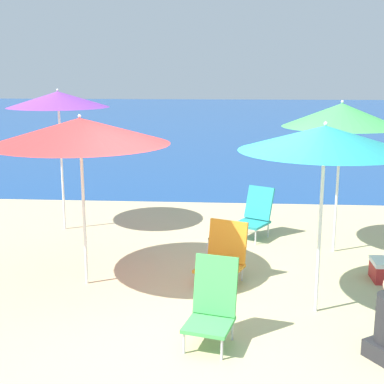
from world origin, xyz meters
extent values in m
plane|color=#C6B284|center=(0.00, 0.00, 0.00)|extent=(60.00, 60.00, 0.00)
cube|color=#19478C|center=(0.00, 24.84, 0.00)|extent=(60.00, 40.00, 0.01)
cylinder|color=white|center=(1.87, 2.03, 0.90)|extent=(0.04, 0.04, 1.81)
cone|color=#47B756|center=(1.87, 2.03, 1.97)|extent=(1.63, 1.63, 0.32)
sphere|color=white|center=(1.87, 2.03, 2.15)|extent=(0.04, 0.04, 0.04)
cylinder|color=white|center=(-2.37, 2.86, 1.00)|extent=(0.04, 0.04, 2.00)
cone|color=purple|center=(-2.37, 2.86, 2.13)|extent=(1.61, 1.61, 0.25)
sphere|color=white|center=(-2.37, 2.86, 2.27)|extent=(0.04, 0.04, 0.04)
cylinder|color=white|center=(1.31, 0.00, 0.88)|extent=(0.04, 0.04, 1.76)
cone|color=teal|center=(1.31, 0.00, 1.89)|extent=(1.77, 1.77, 0.26)
sphere|color=white|center=(1.31, 0.00, 2.04)|extent=(0.04, 0.04, 0.04)
cylinder|color=white|center=(-1.39, 0.59, 0.87)|extent=(0.04, 0.04, 1.73)
cone|color=red|center=(-1.39, 0.59, 1.88)|extent=(2.10, 2.10, 0.30)
sphere|color=white|center=(-1.39, 0.59, 2.05)|extent=(0.04, 0.04, 0.04)
cylinder|color=silver|center=(0.43, 2.45, 0.12)|extent=(0.02, 0.02, 0.23)
cylinder|color=silver|center=(0.75, 2.26, 0.12)|extent=(0.02, 0.02, 0.23)
cylinder|color=silver|center=(0.64, 2.82, 0.12)|extent=(0.02, 0.02, 0.23)
cylinder|color=silver|center=(0.96, 2.63, 0.12)|extent=(0.02, 0.02, 0.23)
cube|color=teal|center=(0.70, 2.54, 0.25)|extent=(0.63, 0.65, 0.04)
cube|color=teal|center=(0.82, 2.76, 0.53)|extent=(0.48, 0.39, 0.51)
cylinder|color=silver|center=(-0.04, 0.57, 0.09)|extent=(0.02, 0.02, 0.18)
cylinder|color=silver|center=(0.36, 0.41, 0.09)|extent=(0.02, 0.02, 0.18)
cylinder|color=silver|center=(0.12, 0.96, 0.09)|extent=(0.02, 0.02, 0.18)
cylinder|color=silver|center=(0.52, 0.80, 0.09)|extent=(0.02, 0.02, 0.18)
cube|color=orange|center=(0.24, 0.69, 0.20)|extent=(0.65, 0.65, 0.04)
cube|color=orange|center=(0.33, 0.92, 0.48)|extent=(0.51, 0.30, 0.52)
cylinder|color=silver|center=(-0.05, -1.00, 0.10)|extent=(0.02, 0.02, 0.21)
cylinder|color=silver|center=(0.30, -1.09, 0.10)|extent=(0.02, 0.02, 0.21)
cylinder|color=silver|center=(0.04, -0.63, 0.10)|extent=(0.02, 0.02, 0.21)
cylinder|color=silver|center=(0.39, -0.71, 0.10)|extent=(0.02, 0.02, 0.21)
cube|color=#47B756|center=(0.17, -0.86, 0.23)|extent=(0.52, 0.54, 0.04)
cube|color=#47B756|center=(0.23, -0.64, 0.53)|extent=(0.45, 0.25, 0.57)
cylinder|color=silver|center=(0.08, 1.62, 0.10)|extent=(0.08, 0.08, 0.20)
cylinder|color=silver|center=(0.08, 1.62, 0.24)|extent=(0.04, 0.04, 0.07)
cylinder|color=black|center=(0.08, 1.62, 0.28)|extent=(0.04, 0.04, 0.02)
camera|label=1|loc=(0.35, -5.49, 2.56)|focal=50.00mm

